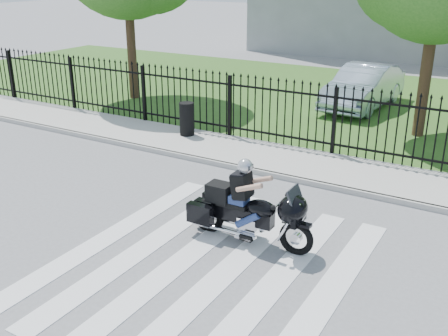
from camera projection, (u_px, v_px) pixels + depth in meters
The scene contains 9 objects.
ground at pixel (206, 265), 8.51m from camera, with size 120.00×120.00×0.00m, color slate.
crosswalk at pixel (206, 264), 8.51m from camera, with size 5.00×5.50×0.01m, color silver, non-canonical shape.
sidewalk at pixel (317, 167), 12.51m from camera, with size 40.00×2.00×0.12m, color #ADAAA3.
curb at pixel (301, 181), 11.70m from camera, with size 40.00×0.12×0.12m, color #ADAAA3.
grass_strip at pixel (391, 106), 18.16m from camera, with size 40.00×12.00×0.02m, color #33581E.
iron_fence at pixel (334, 123), 13.01m from camera, with size 26.00×0.04×1.80m.
motorcycle_rider at pixel (247, 208), 9.04m from camera, with size 2.35×0.70×1.56m.
parked_car at pixel (364, 87), 17.75m from camera, with size 1.51×4.33×1.43m, color #A5B8CF.
litter_bin at pixel (187, 119), 14.56m from camera, with size 0.41×0.41×0.92m, color black.
Camera 1 is at (4.00, -6.21, 4.52)m, focal length 42.00 mm.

